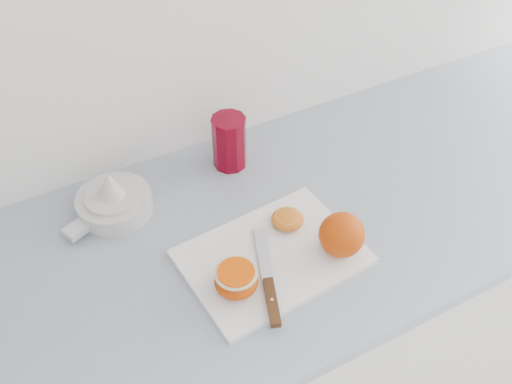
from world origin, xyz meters
TOP-DOWN VIEW (x-y plane):
  - counter at (0.03, 1.70)m, footprint 2.64×0.64m
  - cutting_board at (0.03, 1.62)m, footprint 0.34×0.26m
  - whole_orange at (0.14, 1.56)m, footprint 0.09×0.09m
  - half_orange at (-0.07, 1.58)m, footprint 0.08×0.08m
  - squeezed_shell at (0.09, 1.67)m, footprint 0.06×0.06m
  - paring_knife at (-0.02, 1.54)m, footprint 0.10×0.22m
  - citrus_juicer at (-0.20, 1.88)m, footprint 0.19×0.15m
  - red_tumbler at (0.08, 1.90)m, footprint 0.08×0.08m

SIDE VIEW (x-z plane):
  - counter at x=0.03m, z-range 0.00..0.89m
  - cutting_board at x=0.03m, z-range 0.89..0.90m
  - paring_knife at x=-0.02m, z-range 0.90..0.92m
  - squeezed_shell at x=0.09m, z-range 0.90..0.93m
  - citrus_juicer at x=-0.20m, z-range 0.87..0.97m
  - half_orange at x=-0.07m, z-range 0.90..0.95m
  - whole_orange at x=0.14m, z-range 0.90..0.99m
  - red_tumbler at x=0.08m, z-range 0.89..1.01m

